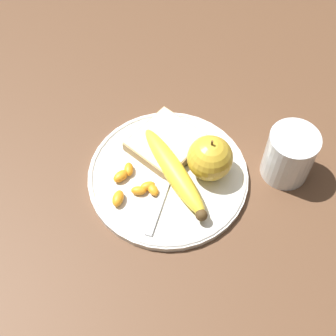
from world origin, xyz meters
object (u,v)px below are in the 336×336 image
(juice_glass, at_px, (289,156))
(bread_slice, at_px, (166,143))
(plate, at_px, (168,176))
(apple, at_px, (210,158))
(fork, at_px, (167,181))
(jam_packet, at_px, (197,147))
(banana, at_px, (174,173))

(juice_glass, distance_m, bread_slice, 0.21)
(juice_glass, bearing_deg, plate, 118.32)
(apple, bearing_deg, plate, 120.15)
(apple, relative_size, fork, 0.48)
(plate, xyz_separation_m, jam_packet, (0.07, -0.03, 0.01))
(juice_glass, xyz_separation_m, fork, (-0.11, 0.17, -0.03))
(fork, bearing_deg, jam_packet, -22.31)
(juice_glass, height_order, banana, juice_glass)
(juice_glass, height_order, jam_packet, juice_glass)
(fork, xyz_separation_m, jam_packet, (0.08, -0.02, 0.01))
(bread_slice, bearing_deg, banana, -145.49)
(plate, bearing_deg, bread_slice, 27.17)
(banana, distance_m, bread_slice, 0.07)
(plate, xyz_separation_m, juice_glass, (0.10, -0.18, 0.04))
(juice_glass, bearing_deg, jam_packet, 101.30)
(apple, height_order, fork, apple)
(juice_glass, bearing_deg, banana, 121.18)
(banana, bearing_deg, juice_glass, -58.82)
(apple, xyz_separation_m, banana, (-0.04, 0.05, -0.02))
(plate, distance_m, fork, 0.02)
(juice_glass, xyz_separation_m, bread_slice, (-0.04, 0.21, -0.02))
(plate, height_order, apple, apple)
(plate, distance_m, apple, 0.08)
(apple, bearing_deg, bread_slice, 78.92)
(juice_glass, relative_size, bread_slice, 0.70)
(banana, relative_size, fork, 1.01)
(banana, bearing_deg, bread_slice, 34.51)
(bread_slice, bearing_deg, fork, -154.57)
(bread_slice, height_order, fork, bread_slice)
(plate, bearing_deg, banana, -110.21)
(plate, bearing_deg, apple, -59.85)
(apple, distance_m, banana, 0.07)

